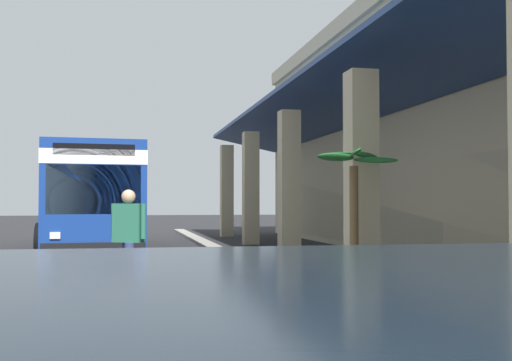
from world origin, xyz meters
name	(u,v)px	position (x,y,z in m)	size (l,w,h in m)	color
ground	(360,252)	(0.00, 8.00, 0.00)	(120.00, 120.00, 0.00)	#262628
curb_strip	(230,256)	(1.29, 3.74, 0.06)	(33.83, 0.50, 0.12)	#9E998E
transit_bus	(89,193)	(-2.74, -0.24, 1.85)	(11.36, 3.37, 3.34)	navy
pedestrian	(128,235)	(7.81, 0.96, 0.99)	(0.47, 0.57, 1.75)	navy
potted_palm	(354,253)	(7.83, 4.95, 0.62)	(1.80, 1.70, 2.51)	gray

